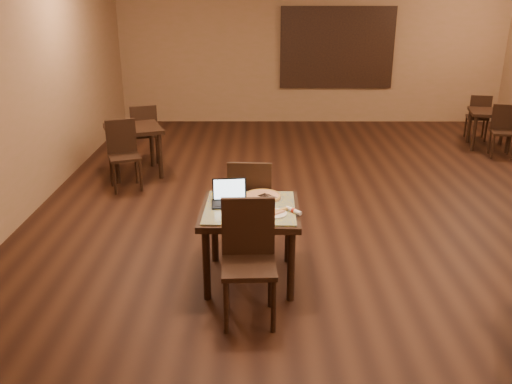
{
  "coord_description": "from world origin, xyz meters",
  "views": [
    {
      "loc": [
        -1.13,
        -6.52,
        2.67
      ],
      "look_at": [
        -1.14,
        -1.65,
        0.85
      ],
      "focal_mm": 38.0,
      "sensor_mm": 36.0,
      "label": 1
    }
  ],
  "objects_px": {
    "tiled_table": "(250,217)",
    "other_table_b_chair_far": "(144,131)",
    "chair_main_far": "(250,201)",
    "other_table_b": "(134,135)",
    "laptop": "(229,197)",
    "other_table_b_chair_near": "(123,150)",
    "chair_main_near": "(249,253)",
    "pizza_pan": "(263,197)",
    "other_table_a": "(491,117)",
    "other_table_a_chair_near": "(503,128)",
    "other_table_a_chair_far": "(478,115)"
  },
  "relations": [
    {
      "from": "laptop",
      "to": "other_table_b_chair_far",
      "type": "xyz_separation_m",
      "value": [
        -1.57,
        3.69,
        -0.28
      ]
    },
    {
      "from": "chair_main_near",
      "to": "other_table_b",
      "type": "xyz_separation_m",
      "value": [
        -1.8,
        3.83,
        0.03
      ]
    },
    {
      "from": "chair_main_near",
      "to": "other_table_a_chair_far",
      "type": "bearing_deg",
      "value": 52.02
    },
    {
      "from": "chair_main_near",
      "to": "other_table_a",
      "type": "distance_m",
      "value": 6.82
    },
    {
      "from": "chair_main_far",
      "to": "laptop",
      "type": "bearing_deg",
      "value": 72.44
    },
    {
      "from": "other_table_a_chair_near",
      "to": "other_table_b_chair_near",
      "type": "distance_m",
      "value": 6.26
    },
    {
      "from": "pizza_pan",
      "to": "other_table_a",
      "type": "distance_m",
      "value": 6.09
    },
    {
      "from": "chair_main_far",
      "to": "other_table_a_chair_near",
      "type": "bearing_deg",
      "value": -135.73
    },
    {
      "from": "other_table_b_chair_far",
      "to": "chair_main_far",
      "type": "bearing_deg",
      "value": 97.67
    },
    {
      "from": "other_table_a",
      "to": "other_table_b_chair_far",
      "type": "relative_size",
      "value": 0.88
    },
    {
      "from": "chair_main_near",
      "to": "other_table_a_chair_near",
      "type": "relative_size",
      "value": 1.21
    },
    {
      "from": "chair_main_far",
      "to": "other_table_b",
      "type": "bearing_deg",
      "value": -52.07
    },
    {
      "from": "other_table_a",
      "to": "other_table_b_chair_near",
      "type": "height_order",
      "value": "other_table_b_chair_near"
    },
    {
      "from": "other_table_a_chair_near",
      "to": "other_table_a_chair_far",
      "type": "relative_size",
      "value": 1.0
    },
    {
      "from": "other_table_b",
      "to": "other_table_b_chair_near",
      "type": "xyz_separation_m",
      "value": [
        -0.03,
        -0.57,
        -0.08
      ]
    },
    {
      "from": "pizza_pan",
      "to": "other_table_b_chair_far",
      "type": "bearing_deg",
      "value": 118.02
    },
    {
      "from": "other_table_a_chair_far",
      "to": "pizza_pan",
      "type": "bearing_deg",
      "value": 63.59
    },
    {
      "from": "tiled_table",
      "to": "other_table_a_chair_far",
      "type": "relative_size",
      "value": 1.09
    },
    {
      "from": "other_table_a",
      "to": "chair_main_far",
      "type": "bearing_deg",
      "value": -122.82
    },
    {
      "from": "other_table_b_chair_near",
      "to": "other_table_a",
      "type": "bearing_deg",
      "value": -2.06
    },
    {
      "from": "other_table_b_chair_near",
      "to": "tiled_table",
      "type": "bearing_deg",
      "value": -76.72
    },
    {
      "from": "tiled_table",
      "to": "pizza_pan",
      "type": "xyz_separation_m",
      "value": [
        0.12,
        0.24,
        0.11
      ]
    },
    {
      "from": "other_table_b",
      "to": "laptop",
      "type": "bearing_deg",
      "value": -84.19
    },
    {
      "from": "chair_main_near",
      "to": "other_table_a_chair_far",
      "type": "xyz_separation_m",
      "value": [
        4.19,
        5.87,
        -0.1
      ]
    },
    {
      "from": "chair_main_near",
      "to": "laptop",
      "type": "distance_m",
      "value": 0.77
    },
    {
      "from": "chair_main_near",
      "to": "other_table_b_chair_far",
      "type": "distance_m",
      "value": 4.74
    },
    {
      "from": "other_table_a",
      "to": "other_table_b",
      "type": "distance_m",
      "value": 6.2
    },
    {
      "from": "chair_main_near",
      "to": "other_table_b",
      "type": "relative_size",
      "value": 1.01
    },
    {
      "from": "other_table_a",
      "to": "other_table_a_chair_near",
      "type": "relative_size",
      "value": 0.98
    },
    {
      "from": "other_table_a_chair_near",
      "to": "other_table_b",
      "type": "xyz_separation_m",
      "value": [
        -6.02,
        -1.04,
        0.13
      ]
    },
    {
      "from": "tiled_table",
      "to": "other_table_a_chair_near",
      "type": "bearing_deg",
      "value": 46.47
    },
    {
      "from": "tiled_table",
      "to": "laptop",
      "type": "relative_size",
      "value": 2.71
    },
    {
      "from": "laptop",
      "to": "pizza_pan",
      "type": "relative_size",
      "value": 0.92
    },
    {
      "from": "other_table_a",
      "to": "other_table_a_chair_far",
      "type": "relative_size",
      "value": 0.98
    },
    {
      "from": "pizza_pan",
      "to": "other_table_b",
      "type": "bearing_deg",
      "value": 122.79
    },
    {
      "from": "tiled_table",
      "to": "laptop",
      "type": "distance_m",
      "value": 0.28
    },
    {
      "from": "pizza_pan",
      "to": "other_table_b_chair_near",
      "type": "distance_m",
      "value": 3.11
    },
    {
      "from": "other_table_a_chair_far",
      "to": "chair_main_near",
      "type": "bearing_deg",
      "value": 67.06
    },
    {
      "from": "chair_main_far",
      "to": "other_table_a",
      "type": "distance_m",
      "value": 5.91
    },
    {
      "from": "chair_main_far",
      "to": "other_table_a_chair_near",
      "type": "relative_size",
      "value": 1.2
    },
    {
      "from": "other_table_b_chair_near",
      "to": "other_table_b_chair_far",
      "type": "height_order",
      "value": "same"
    },
    {
      "from": "chair_main_near",
      "to": "other_table_a",
      "type": "relative_size",
      "value": 1.23
    },
    {
      "from": "pizza_pan",
      "to": "other_table_a_chair_near",
      "type": "height_order",
      "value": "other_table_a_chair_near"
    },
    {
      "from": "laptop",
      "to": "other_table_b",
      "type": "height_order",
      "value": "laptop"
    },
    {
      "from": "tiled_table",
      "to": "other_table_b_chair_far",
      "type": "relative_size",
      "value": 0.97
    },
    {
      "from": "chair_main_near",
      "to": "other_table_a_chair_near",
      "type": "bearing_deg",
      "value": 46.56
    },
    {
      "from": "other_table_b_chair_near",
      "to": "other_table_b_chair_far",
      "type": "bearing_deg",
      "value": 65.55
    },
    {
      "from": "other_table_a",
      "to": "other_table_b_chair_near",
      "type": "xyz_separation_m",
      "value": [
        -6.03,
        -2.11,
        -0.01
      ]
    },
    {
      "from": "other_table_a_chair_far",
      "to": "other_table_b",
      "type": "distance_m",
      "value": 6.32
    },
    {
      "from": "chair_main_near",
      "to": "other_table_b_chair_near",
      "type": "distance_m",
      "value": 3.74
    }
  ]
}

